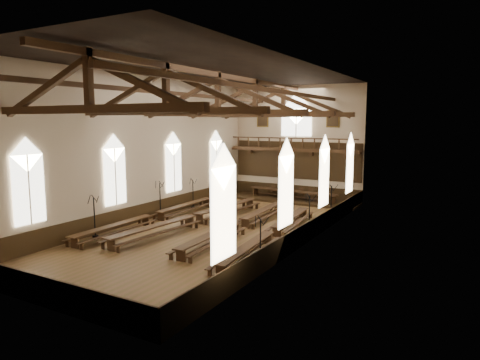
% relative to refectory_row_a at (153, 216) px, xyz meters
% --- Properties ---
extents(ground, '(26.00, 26.00, 0.00)m').
position_rel_refectory_row_a_xyz_m(ground, '(4.83, 0.69, -0.50)').
color(ground, brown).
rests_on(ground, ground).
extents(room_walls, '(26.00, 26.00, 26.00)m').
position_rel_refectory_row_a_xyz_m(room_walls, '(4.83, 0.69, 5.96)').
color(room_walls, '#C0AA91').
rests_on(room_walls, ground).
extents(wainscot_band, '(12.00, 26.00, 1.20)m').
position_rel_refectory_row_a_xyz_m(wainscot_band, '(4.83, 0.69, 0.10)').
color(wainscot_band, '#31210E').
rests_on(wainscot_band, ground).
extents(side_windows, '(11.85, 19.80, 4.50)m').
position_rel_refectory_row_a_xyz_m(side_windows, '(4.83, 0.69, 3.24)').
color(side_windows, white).
rests_on(side_windows, room_walls).
extents(end_window, '(2.80, 0.12, 3.80)m').
position_rel_refectory_row_a_xyz_m(end_window, '(4.83, 13.59, 6.72)').
color(end_window, white).
rests_on(end_window, room_walls).
extents(minstrels_gallery, '(11.80, 1.24, 3.70)m').
position_rel_refectory_row_a_xyz_m(minstrels_gallery, '(4.83, 13.35, 3.40)').
color(minstrels_gallery, '#3E2813').
rests_on(minstrels_gallery, room_walls).
extents(portraits, '(7.75, 0.09, 1.45)m').
position_rel_refectory_row_a_xyz_m(portraits, '(4.83, 13.59, 6.60)').
color(portraits, brown).
rests_on(portraits, room_walls).
extents(roof_trusses, '(11.70, 25.70, 2.80)m').
position_rel_refectory_row_a_xyz_m(roof_trusses, '(4.83, 0.69, 7.71)').
color(roof_trusses, '#3E2813').
rests_on(roof_trusses, room_walls).
extents(refectory_row_a, '(1.49, 13.85, 0.69)m').
position_rel_refectory_row_a_xyz_m(refectory_row_a, '(0.00, 0.00, 0.00)').
color(refectory_row_a, '#3E2813').
rests_on(refectory_row_a, ground).
extents(refectory_row_b, '(2.10, 14.51, 0.75)m').
position_rel_refectory_row_a_xyz_m(refectory_row_b, '(2.80, 0.86, 0.04)').
color(refectory_row_b, '#3E2813').
rests_on(refectory_row_b, ground).
extents(refectory_row_c, '(1.75, 13.93, 0.69)m').
position_rel_refectory_row_a_xyz_m(refectory_row_c, '(6.16, 1.07, 0.00)').
color(refectory_row_c, '#3E2813').
rests_on(refectory_row_c, ground).
extents(refectory_row_d, '(1.96, 13.88, 0.68)m').
position_rel_refectory_row_a_xyz_m(refectory_row_d, '(8.84, 0.09, -0.00)').
color(refectory_row_d, '#3E2813').
rests_on(refectory_row_d, ground).
extents(dais, '(11.40, 2.92, 0.19)m').
position_rel_refectory_row_a_xyz_m(dais, '(5.17, 12.09, -0.41)').
color(dais, '#31210E').
rests_on(dais, ground).
extents(high_table, '(8.23, 1.72, 0.77)m').
position_rel_refectory_row_a_xyz_m(high_table, '(5.17, 12.09, 0.34)').
color(high_table, '#3E2813').
rests_on(high_table, dais).
extents(high_chairs, '(4.91, 0.41, 0.92)m').
position_rel_refectory_row_a_xyz_m(high_chairs, '(5.17, 12.88, 0.20)').
color(high_chairs, '#3E2813').
rests_on(high_chairs, dais).
extents(candelabrum_left_near, '(0.74, 0.77, 2.55)m').
position_rel_refectory_row_a_xyz_m(candelabrum_left_near, '(-0.72, -4.43, 0.27)').
color(candelabrum_left_near, black).
rests_on(candelabrum_left_near, ground).
extents(candelabrum_left_mid, '(0.76, 0.81, 2.67)m').
position_rel_refectory_row_a_xyz_m(candelabrum_left_mid, '(-0.72, 1.61, 0.31)').
color(candelabrum_left_mid, black).
rests_on(candelabrum_left_mid, ground).
extents(candelabrum_left_far, '(0.70, 0.72, 2.39)m').
position_rel_refectory_row_a_xyz_m(candelabrum_left_far, '(-0.72, 5.65, 0.22)').
color(candelabrum_left_far, black).
rests_on(candelabrum_left_far, ground).
extents(candelabrum_right_near, '(0.67, 0.77, 2.52)m').
position_rel_refectory_row_a_xyz_m(candelabrum_right_near, '(10.38, -4.45, 0.26)').
color(candelabrum_right_near, black).
rests_on(candelabrum_right_near, ground).
extents(candelabrum_right_mid, '(0.70, 0.80, 2.60)m').
position_rel_refectory_row_a_xyz_m(candelabrum_right_mid, '(10.38, 2.14, 0.29)').
color(candelabrum_right_mid, black).
rests_on(candelabrum_right_mid, ground).
extents(candelabrum_right_far, '(0.73, 0.81, 2.64)m').
position_rel_refectory_row_a_xyz_m(candelabrum_right_far, '(10.38, 6.46, 0.30)').
color(candelabrum_right_far, black).
rests_on(candelabrum_right_far, ground).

